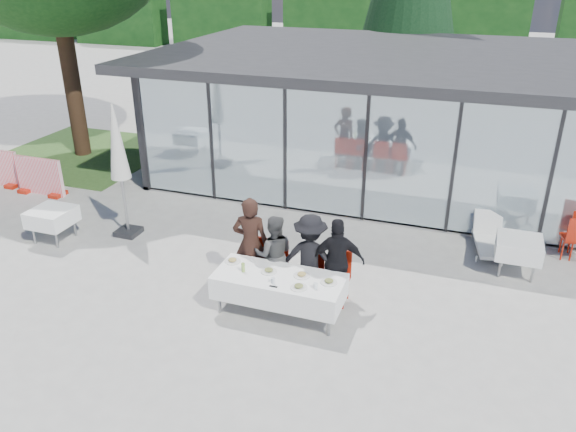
% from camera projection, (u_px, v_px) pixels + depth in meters
% --- Properties ---
extents(ground, '(90.00, 90.00, 0.00)m').
position_uv_depth(ground, '(259.00, 301.00, 10.29)').
color(ground, '#A4A29B').
rests_on(ground, ground).
extents(pavilion, '(14.80, 8.80, 3.44)m').
position_uv_depth(pavilion, '(432.00, 98.00, 15.78)').
color(pavilion, gray).
rests_on(pavilion, ground).
extents(treeline, '(62.50, 2.00, 4.40)m').
position_uv_depth(treeline, '(401.00, 21.00, 33.94)').
color(treeline, black).
rests_on(treeline, ground).
extents(dining_table, '(2.26, 0.96, 0.75)m').
position_uv_depth(dining_table, '(279.00, 286.00, 9.75)').
color(dining_table, white).
rests_on(dining_table, ground).
extents(diner_a, '(0.79, 0.79, 1.83)m').
position_uv_depth(diner_a, '(251.00, 243.00, 10.41)').
color(diner_a, '#321D16').
rests_on(diner_a, ground).
extents(diner_chair_a, '(0.44, 0.44, 0.97)m').
position_uv_depth(diner_chair_a, '(253.00, 259.00, 10.64)').
color(diner_chair_a, '#B01D0B').
rests_on(diner_chair_a, ground).
extents(diner_b, '(0.94, 0.94, 1.53)m').
position_uv_depth(diner_b, '(274.00, 254.00, 10.33)').
color(diner_b, '#4F4F4F').
rests_on(diner_b, ground).
extents(diner_chair_b, '(0.44, 0.44, 0.97)m').
position_uv_depth(diner_chair_b, '(275.00, 263.00, 10.50)').
color(diner_chair_b, '#B01D0B').
rests_on(diner_chair_b, ground).
extents(diner_c, '(1.15, 1.15, 1.66)m').
position_uv_depth(diner_c, '(310.00, 257.00, 10.10)').
color(diner_c, black).
rests_on(diner_c, ground).
extents(diner_chair_c, '(0.44, 0.44, 0.97)m').
position_uv_depth(diner_chair_c, '(311.00, 269.00, 10.29)').
color(diner_chair_c, '#B01D0B').
rests_on(diner_chair_c, ground).
extents(diner_d, '(1.21, 1.21, 1.66)m').
position_uv_depth(diner_d, '(337.00, 262.00, 9.95)').
color(diner_d, black).
rests_on(diner_d, ground).
extents(diner_chair_d, '(0.44, 0.44, 0.97)m').
position_uv_depth(diner_chair_d, '(338.00, 274.00, 10.14)').
color(diner_chair_d, '#B01D0B').
rests_on(diner_chair_d, ground).
extents(plate_a, '(0.29, 0.29, 0.07)m').
position_uv_depth(plate_a, '(233.00, 260.00, 10.11)').
color(plate_a, silver).
rests_on(plate_a, dining_table).
extents(plate_b, '(0.29, 0.29, 0.07)m').
position_uv_depth(plate_b, '(269.00, 271.00, 9.78)').
color(plate_b, silver).
rests_on(plate_b, dining_table).
extents(plate_c, '(0.29, 0.29, 0.07)m').
position_uv_depth(plate_c, '(302.00, 275.00, 9.65)').
color(plate_c, silver).
rests_on(plate_c, dining_table).
extents(plate_d, '(0.29, 0.29, 0.07)m').
position_uv_depth(plate_d, '(329.00, 281.00, 9.45)').
color(plate_d, silver).
rests_on(plate_d, dining_table).
extents(plate_extra, '(0.29, 0.29, 0.07)m').
position_uv_depth(plate_extra, '(299.00, 287.00, 9.31)').
color(plate_extra, silver).
rests_on(plate_extra, dining_table).
extents(juice_bottle, '(0.06, 0.06, 0.17)m').
position_uv_depth(juice_bottle, '(243.00, 267.00, 9.76)').
color(juice_bottle, '#85AE48').
rests_on(juice_bottle, dining_table).
extents(drinking_glasses, '(0.79, 0.15, 0.10)m').
position_uv_depth(drinking_glasses, '(294.00, 283.00, 9.36)').
color(drinking_glasses, silver).
rests_on(drinking_glasses, dining_table).
extents(folded_eyeglasses, '(0.14, 0.03, 0.01)m').
position_uv_depth(folded_eyeglasses, '(273.00, 286.00, 9.34)').
color(folded_eyeglasses, black).
rests_on(folded_eyeglasses, dining_table).
extents(spare_table_left, '(0.86, 0.86, 0.74)m').
position_uv_depth(spare_table_left, '(52.00, 217.00, 12.31)').
color(spare_table_left, white).
rests_on(spare_table_left, ground).
extents(spare_table_right, '(0.86, 0.86, 0.74)m').
position_uv_depth(spare_table_right, '(519.00, 248.00, 11.02)').
color(spare_table_right, white).
rests_on(spare_table_right, ground).
extents(spare_chair_b, '(0.51, 0.51, 0.97)m').
position_uv_depth(spare_chair_b, '(576.00, 236.00, 11.50)').
color(spare_chair_b, '#B01D0B').
rests_on(spare_chair_b, ground).
extents(market_umbrella, '(0.50, 0.50, 3.00)m').
position_uv_depth(market_umbrella, '(118.00, 151.00, 11.95)').
color(market_umbrella, black).
rests_on(market_umbrella, ground).
extents(lounger, '(0.83, 1.42, 0.72)m').
position_uv_depth(lounger, '(490.00, 238.00, 12.05)').
color(lounger, silver).
rests_on(lounger, ground).
extents(grass_patch, '(5.00, 5.00, 0.02)m').
position_uv_depth(grass_patch, '(83.00, 154.00, 17.98)').
color(grass_patch, '#385926').
rests_on(grass_patch, ground).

